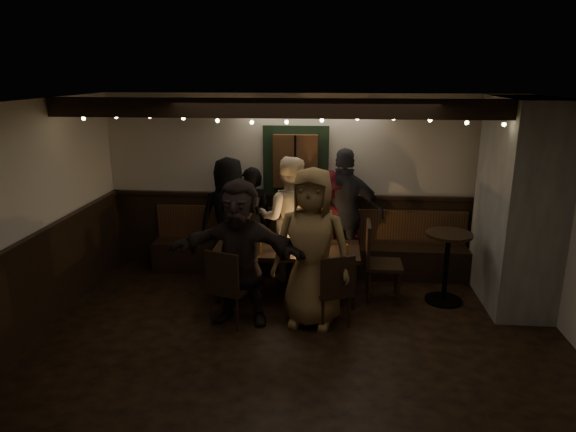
# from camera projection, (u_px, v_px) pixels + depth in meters

# --- Properties ---
(room) EXTENTS (6.02, 5.01, 2.62)m
(room) POSITION_uv_depth(u_px,v_px,m) (389.00, 220.00, 6.49)
(room) COLOR black
(room) RESTS_ON ground
(dining_table) EXTENTS (1.89, 0.81, 0.82)m
(dining_table) POSITION_uv_depth(u_px,v_px,m) (287.00, 252.00, 6.70)
(dining_table) COLOR black
(dining_table) RESTS_ON ground
(chair_near_left) EXTENTS (0.54, 0.54, 0.94)m
(chair_near_left) POSITION_uv_depth(u_px,v_px,m) (227.00, 284.00, 5.92)
(chair_near_left) COLOR black
(chair_near_left) RESTS_ON ground
(chair_near_right) EXTENTS (0.53, 0.53, 0.90)m
(chair_near_right) POSITION_uv_depth(u_px,v_px,m) (334.00, 287.00, 5.90)
(chair_near_right) COLOR black
(chair_near_right) RESTS_ON ground
(chair_end) EXTENTS (0.48, 0.48, 1.03)m
(chair_end) POSITION_uv_depth(u_px,v_px,m) (376.00, 257.00, 6.63)
(chair_end) COLOR black
(chair_end) RESTS_ON ground
(high_top) EXTENTS (0.59, 0.59, 0.93)m
(high_top) POSITION_uv_depth(u_px,v_px,m) (447.00, 259.00, 6.54)
(high_top) COLOR black
(high_top) RESTS_ON ground
(person_a) EXTENTS (1.00, 0.82, 1.75)m
(person_a) POSITION_uv_depth(u_px,v_px,m) (230.00, 218.00, 7.34)
(person_a) COLOR black
(person_a) RESTS_ON ground
(person_b) EXTENTS (0.61, 0.43, 1.60)m
(person_b) POSITION_uv_depth(u_px,v_px,m) (252.00, 221.00, 7.45)
(person_b) COLOR black
(person_b) RESTS_ON ground
(person_c) EXTENTS (0.86, 0.67, 1.77)m
(person_c) POSITION_uv_depth(u_px,v_px,m) (289.00, 219.00, 7.25)
(person_c) COLOR beige
(person_c) RESTS_ON ground
(person_d) EXTENTS (1.05, 0.65, 1.57)m
(person_d) POSITION_uv_depth(u_px,v_px,m) (325.00, 224.00, 7.35)
(person_d) COLOR #3A0910
(person_d) RESTS_ON ground
(person_e) EXTENTS (1.12, 0.52, 1.88)m
(person_e) POSITION_uv_depth(u_px,v_px,m) (345.00, 214.00, 7.28)
(person_e) COLOR #26252B
(person_e) RESTS_ON ground
(person_f) EXTENTS (1.65, 0.67, 1.73)m
(person_f) POSITION_uv_depth(u_px,v_px,m) (240.00, 252.00, 5.97)
(person_f) COLOR black
(person_f) RESTS_ON ground
(person_g) EXTENTS (1.00, 0.74, 1.88)m
(person_g) POSITION_uv_depth(u_px,v_px,m) (312.00, 248.00, 5.88)
(person_g) COLOR olive
(person_g) RESTS_ON ground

